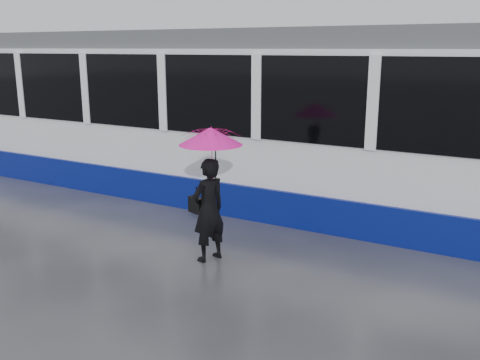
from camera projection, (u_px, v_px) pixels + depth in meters
The scene contains 6 objects.
ground at pixel (197, 238), 8.71m from camera, with size 90.00×90.00×0.00m, color #2C2C31.
rails at pixel (267, 201), 10.81m from camera, with size 34.00×1.51×0.02m.
tram at pixel (421, 132), 9.02m from camera, with size 26.00×2.56×3.35m.
woman at pixel (209, 210), 7.66m from camera, with size 0.55×0.36×1.51m, color black.
umbrella at pixel (211, 148), 7.42m from camera, with size 1.12×1.12×1.02m.
handbag at pixel (197, 205), 7.78m from camera, with size 0.29×0.20×0.41m.
Camera 1 is at (4.71, -6.78, 3.02)m, focal length 40.00 mm.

